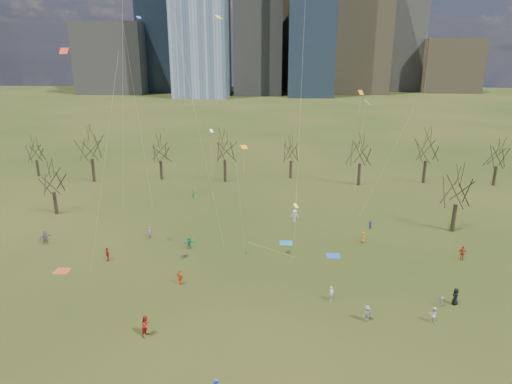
{
  "coord_description": "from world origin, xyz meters",
  "views": [
    {
      "loc": [
        2.51,
        -39.75,
        23.46
      ],
      "look_at": [
        0.0,
        12.0,
        7.0
      ],
      "focal_mm": 32.0,
      "sensor_mm": 36.0,
      "label": 1
    }
  ],
  "objects_px": {
    "blanket_navy": "(333,256)",
    "blanket_teal": "(286,243)",
    "person_2": "(146,325)",
    "blanket_crimson": "(62,271)",
    "person_1": "(332,293)",
    "person_4": "(180,277)"
  },
  "relations": [
    {
      "from": "blanket_navy",
      "to": "person_2",
      "type": "bearing_deg",
      "value": -137.04
    },
    {
      "from": "person_1",
      "to": "person_4",
      "type": "relative_size",
      "value": 0.91
    },
    {
      "from": "person_1",
      "to": "person_4",
      "type": "distance_m",
      "value": 15.47
    },
    {
      "from": "blanket_teal",
      "to": "person_2",
      "type": "bearing_deg",
      "value": -121.51
    },
    {
      "from": "blanket_teal",
      "to": "person_2",
      "type": "height_order",
      "value": "person_2"
    },
    {
      "from": "blanket_teal",
      "to": "person_4",
      "type": "xyz_separation_m",
      "value": [
        -11.1,
        -10.99,
        0.81
      ]
    },
    {
      "from": "person_2",
      "to": "person_4",
      "type": "bearing_deg",
      "value": 11.1
    },
    {
      "from": "blanket_crimson",
      "to": "person_1",
      "type": "bearing_deg",
      "value": -9.25
    },
    {
      "from": "blanket_teal",
      "to": "blanket_crimson",
      "type": "bearing_deg",
      "value": -160.71
    },
    {
      "from": "blanket_teal",
      "to": "blanket_navy",
      "type": "relative_size",
      "value": 1.0
    },
    {
      "from": "blanket_navy",
      "to": "person_2",
      "type": "xyz_separation_m",
      "value": [
        -17.65,
        -16.44,
        0.96
      ]
    },
    {
      "from": "person_1",
      "to": "person_4",
      "type": "xyz_separation_m",
      "value": [
        -15.29,
        2.38,
        0.07
      ]
    },
    {
      "from": "person_4",
      "to": "blanket_navy",
      "type": "bearing_deg",
      "value": -117.25
    },
    {
      "from": "blanket_navy",
      "to": "blanket_crimson",
      "type": "height_order",
      "value": "same"
    },
    {
      "from": "person_2",
      "to": "blanket_navy",
      "type": "bearing_deg",
      "value": -29.12
    },
    {
      "from": "blanket_navy",
      "to": "person_1",
      "type": "bearing_deg",
      "value": -97.47
    },
    {
      "from": "blanket_navy",
      "to": "blanket_crimson",
      "type": "relative_size",
      "value": 1.0
    },
    {
      "from": "person_1",
      "to": "person_2",
      "type": "xyz_separation_m",
      "value": [
        -16.34,
        -6.46,
        0.22
      ]
    },
    {
      "from": "blanket_teal",
      "to": "person_2",
      "type": "xyz_separation_m",
      "value": [
        -12.15,
        -19.83,
        0.96
      ]
    },
    {
      "from": "blanket_navy",
      "to": "person_4",
      "type": "xyz_separation_m",
      "value": [
        -16.6,
        -7.6,
        0.81
      ]
    },
    {
      "from": "blanket_navy",
      "to": "blanket_teal",
      "type": "bearing_deg",
      "value": 148.36
    },
    {
      "from": "blanket_navy",
      "to": "person_1",
      "type": "relative_size",
      "value": 1.07
    }
  ]
}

